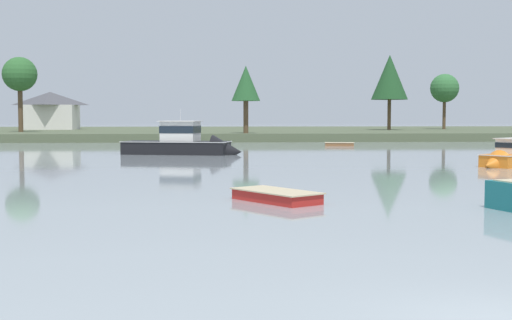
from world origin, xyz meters
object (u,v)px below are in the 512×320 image
at_px(cruiser_orange, 511,160).
at_px(dinghy_wood, 339,145).
at_px(cruiser_black, 189,147).
at_px(dinghy_red, 276,198).

xyz_separation_m(cruiser_orange, dinghy_wood, (-5.72, 31.49, -0.30)).
distance_m(cruiser_orange, cruiser_black, 27.28).
height_order(dinghy_wood, dinghy_red, dinghy_red).
relative_size(cruiser_orange, cruiser_black, 0.58).
bearing_deg(dinghy_red, cruiser_orange, 45.42).
xyz_separation_m(cruiser_orange, dinghy_red, (-17.59, -17.85, -0.29)).
height_order(cruiser_black, dinghy_wood, cruiser_black).
relative_size(cruiser_black, dinghy_red, 2.65).
bearing_deg(cruiser_orange, dinghy_wood, 100.30).
bearing_deg(dinghy_red, dinghy_wood, 76.48).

